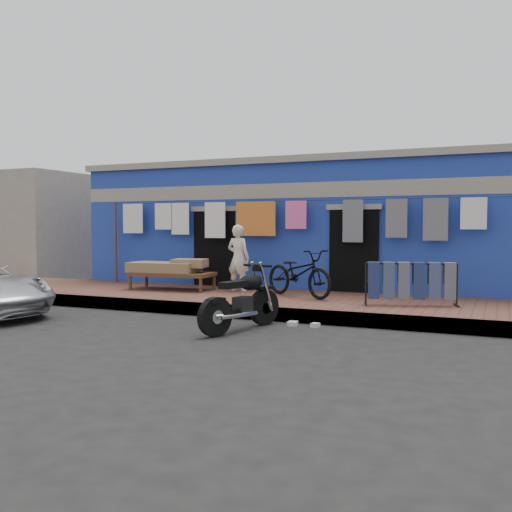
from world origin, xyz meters
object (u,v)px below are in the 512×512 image
Objects in this scene: seated_person at (238,258)px; charpoy at (172,275)px; bicycle at (299,268)px; motorcycle at (241,298)px; jeans_rack at (411,283)px.

seated_person is 1.63m from charpoy.
seated_person reaches higher than bicycle.
charpoy is (-3.08, 2.83, 0.06)m from motorcycle.
jeans_rack is (3.94, -0.83, -0.34)m from seated_person.
jeans_rack is (5.48, -0.50, 0.07)m from charpoy.
motorcycle is at bearing 122.71° from seated_person.
bicycle is 2.38m from jeans_rack.
seated_person reaches higher than jeans_rack.
charpoy is at bearing 18.84° from seated_person.
motorcycle is 3.35m from jeans_rack.
charpoy is 1.19× the size of jeans_rack.
seated_person is at bearing 128.89° from motorcycle.
jeans_rack is at bearing 174.86° from seated_person.
bicycle reaches higher than jeans_rack.
motorcycle is 0.83× the size of charpoy.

